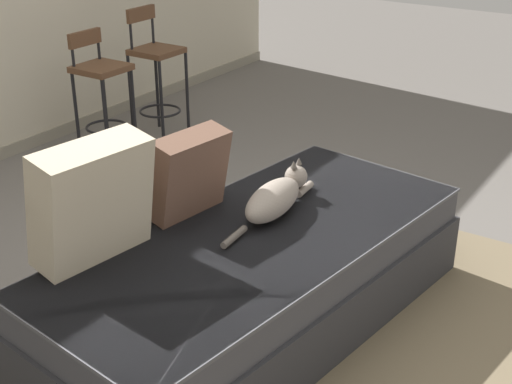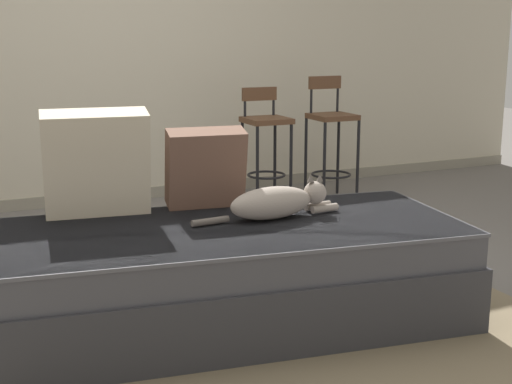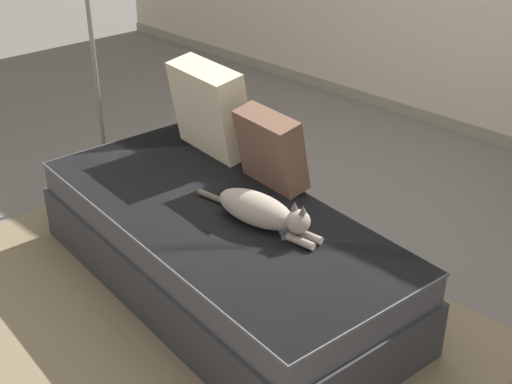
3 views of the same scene
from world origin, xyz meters
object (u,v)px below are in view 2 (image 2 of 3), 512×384
(cat, at_px, (277,202))
(bar_stool_by_doorway, at_px, (331,133))
(couch, at_px, (235,273))
(throw_pillow_middle, at_px, (205,168))
(bar_stool_near_window, at_px, (266,136))
(throw_pillow_corner, at_px, (96,163))

(cat, distance_m, bar_stool_by_doorway, 2.40)
(cat, height_order, bar_stool_by_doorway, bar_stool_by_doorway)
(couch, relative_size, throw_pillow_middle, 5.40)
(couch, height_order, bar_stool_near_window, bar_stool_near_window)
(bar_stool_near_window, bearing_deg, cat, -113.68)
(throw_pillow_corner, bearing_deg, bar_stool_by_doorway, 35.45)
(throw_pillow_corner, height_order, throw_pillow_middle, throw_pillow_corner)
(couch, relative_size, bar_stool_by_doorway, 2.25)
(throw_pillow_middle, height_order, bar_stool_by_doorway, bar_stool_by_doorway)
(couch, distance_m, bar_stool_near_window, 2.27)
(throw_pillow_middle, relative_size, cat, 0.54)
(cat, bearing_deg, bar_stool_near_window, 66.32)
(cat, bearing_deg, couch, -168.90)
(bar_stool_near_window, bearing_deg, bar_stool_by_doorway, 0.03)
(throw_pillow_middle, distance_m, cat, 0.42)
(couch, height_order, throw_pillow_corner, throw_pillow_corner)
(throw_pillow_corner, bearing_deg, cat, -27.45)
(throw_pillow_middle, relative_size, bar_stool_by_doorway, 0.42)
(bar_stool_by_doorway, bearing_deg, throw_pillow_middle, -135.73)
(throw_pillow_corner, bearing_deg, bar_stool_near_window, 43.99)
(bar_stool_near_window, height_order, bar_stool_by_doorway, bar_stool_by_doorway)
(throw_pillow_middle, xyz_separation_m, cat, (0.24, -0.32, -0.12))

